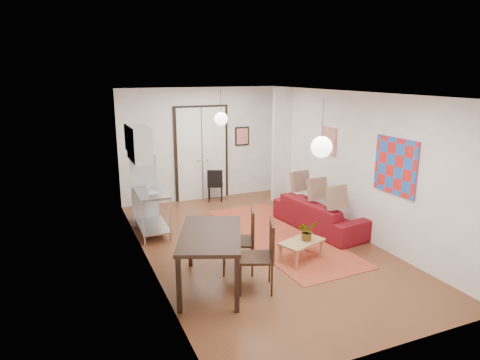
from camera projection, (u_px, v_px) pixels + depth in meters
name	position (u px, v px, depth m)	size (l,w,h in m)	color
floor	(258.00, 245.00, 8.29)	(7.00, 7.00, 0.00)	brown
ceiling	(260.00, 93.00, 7.58)	(4.20, 7.00, 0.02)	white
wall_back	(201.00, 144.00, 11.06)	(4.20, 0.02, 2.90)	white
wall_front	(393.00, 238.00, 4.81)	(4.20, 0.02, 2.90)	white
wall_left	(146.00, 184.00, 7.14)	(0.02, 7.00, 2.90)	white
wall_right	(352.00, 164.00, 8.73)	(0.02, 7.00, 2.90)	white
double_doors	(202.00, 154.00, 11.08)	(1.44, 0.06, 2.50)	white
stub_partition	(282.00, 145.00, 10.91)	(0.50, 0.10, 2.90)	white
wall_cabinet	(139.00, 143.00, 8.43)	(0.35, 1.00, 0.70)	white
painting_popart	(396.00, 166.00, 7.55)	(0.05, 1.00, 1.00)	red
painting_abstract	(329.00, 141.00, 9.35)	(0.05, 0.50, 0.60)	#EFE2C7
poster_back	(242.00, 136.00, 11.43)	(0.40, 0.03, 0.50)	red
print_left	(127.00, 138.00, 8.81)	(0.03, 0.44, 0.54)	olive
pendant_back	(221.00, 119.00, 9.52)	(0.30, 0.30, 0.80)	white
pendant_front	(322.00, 147.00, 5.95)	(0.30, 0.30, 0.80)	white
kilim_rug	(279.00, 235.00, 8.79)	(1.55, 4.13, 0.01)	#C14D30
sofa	(320.00, 214.00, 9.09)	(2.23, 0.87, 0.65)	maroon
coffee_table	(302.00, 243.00, 7.58)	(0.92, 0.70, 0.36)	tan
potted_plant	(307.00, 231.00, 7.57)	(0.27, 0.32, 0.35)	#2B5A28
kitchen_counter	(152.00, 206.00, 8.76)	(0.63, 1.21, 0.92)	#B8BBBD
bowl	(154.00, 194.00, 8.40)	(0.22, 0.22, 0.05)	white
soap_bottle	(148.00, 184.00, 8.88)	(0.09, 0.09, 0.19)	#529BB2
fridge	(144.00, 188.00, 9.39)	(0.55, 0.55, 1.57)	silver
dining_table	(211.00, 239.00, 6.52)	(1.46, 1.83, 0.89)	black
dining_chair_near	(235.00, 233.00, 7.19)	(0.68, 0.82, 1.09)	#331D10
dining_chair_far	(253.00, 248.00, 6.57)	(0.68, 0.82, 1.09)	#331D10
black_side_chair	(214.00, 181.00, 11.14)	(0.51, 0.52, 0.85)	black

